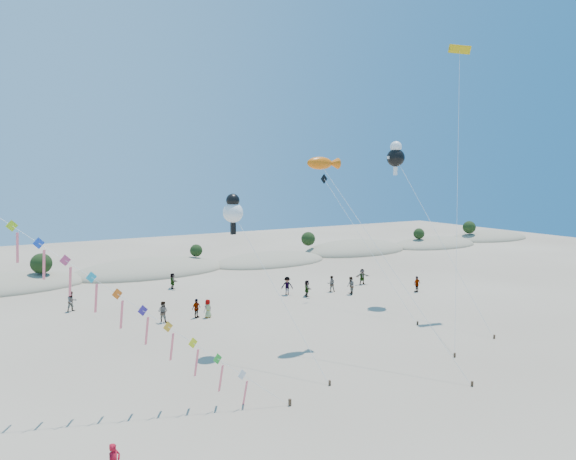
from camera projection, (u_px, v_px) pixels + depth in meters
The scene contains 8 objects.
ground at pixel (412, 457), 20.38m from camera, with size 160.00×160.00×0.00m, color gray.
dune_ridge at pixel (159, 271), 59.89m from camera, with size 145.30×11.49×5.57m.
fish_kite at pixel (324, 164), 33.99m from camera, with size 4.16×11.63×13.20m.
cartoon_kite_low at pixel (233, 210), 32.45m from camera, with size 2.95×9.19×10.67m.
cartoon_kite_high at pixel (396, 156), 44.95m from camera, with size 2.33×13.29×15.10m.
parafoil_kite at pixel (460, 56), 41.58m from camera, with size 11.01×9.75×23.20m.
dark_kite at pixel (347, 215), 44.38m from camera, with size 1.69×12.02×12.07m.
beachgoers at pixel (268, 289), 46.88m from camera, with size 32.60×14.75×1.83m.
Camera 1 is at (-14.05, -14.07, 11.84)m, focal length 30.00 mm.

